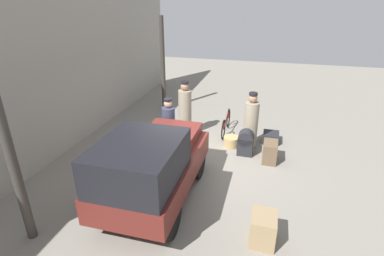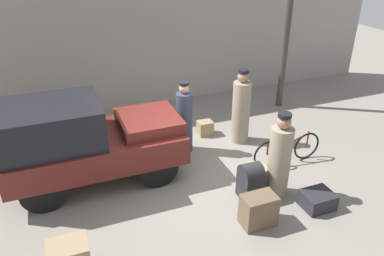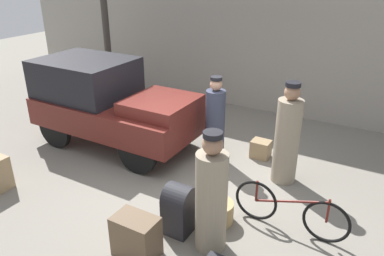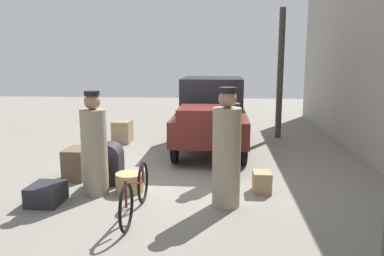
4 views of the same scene
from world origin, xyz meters
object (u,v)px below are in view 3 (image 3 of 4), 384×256
Objects in this scene: trunk_large_brown at (261,149)px; porter_with_bicycle at (211,198)px; trunk_barrel_dark at (180,208)px; truck at (108,100)px; conductor_in_dark_uniform at (287,138)px; wicker_basket at (217,212)px; suitcase_black_upright at (136,236)px; porter_standing_middle at (215,123)px; bicycle at (290,210)px.

porter_with_bicycle is at bearing -83.58° from trunk_large_brown.
trunk_large_brown is at bearing 85.21° from trunk_barrel_dark.
conductor_in_dark_uniform is at bearing 5.45° from truck.
wicker_basket is at bearing -21.89° from truck.
suitcase_black_upright is 0.79× the size of trunk_barrel_dark.
wicker_basket is at bearing 106.32° from porter_with_bicycle.
suitcase_black_upright is at bearing -111.73° from conductor_in_dark_uniform.
porter_standing_middle is (2.31, 0.42, -0.19)m from truck.
bicycle is 1.60m from trunk_barrel_dark.
porter_with_bicycle is at bearing -28.51° from truck.
trunk_barrel_dark is (2.85, -1.77, -0.59)m from truck.
porter_standing_middle is 2.87× the size of suitcase_black_upright.
bicycle is 0.97× the size of porter_with_bicycle.
conductor_in_dark_uniform reaches higher than trunk_large_brown.
bicycle is 2.23× the size of trunk_barrel_dark.
trunk_large_brown is at bearing 17.67° from truck.
wicker_basket is 0.28× the size of porter_with_bicycle.
truck reaches higher than porter_standing_middle.
trunk_barrel_dark is at bearing -76.18° from porter_standing_middle.
conductor_in_dark_uniform reaches higher than suitcase_black_upright.
suitcase_black_upright is (-0.47, -3.47, 0.11)m from trunk_large_brown.
conductor_in_dark_uniform is at bearing 68.27° from suitcase_black_upright.
wicker_basket is 1.31× the size of trunk_large_brown.
porter_standing_middle reaches higher than wicker_basket.
bicycle is 2.83× the size of suitcase_black_upright.
trunk_large_brown is (-1.16, 1.94, -0.16)m from bicycle.
porter_standing_middle is at bearing 103.82° from trunk_barrel_dark.
bicycle is 1.49m from conductor_in_dark_uniform.
wicker_basket is 0.26× the size of conductor_in_dark_uniform.
conductor_in_dark_uniform is (0.35, 2.20, 0.05)m from porter_with_bicycle.
suitcase_black_upright is (0.30, -2.91, -0.49)m from porter_standing_middle.
truck is 2.06× the size of bicycle.
conductor_in_dark_uniform is 4.99× the size of trunk_large_brown.
trunk_barrel_dark is at bearing 71.65° from suitcase_black_upright.
trunk_barrel_dark reaches higher than wicker_basket.
porter_with_bicycle is 0.69m from trunk_barrel_dark.
trunk_large_brown is at bearing 93.97° from wicker_basket.
bicycle is 2.23m from suitcase_black_upright.
truck is 5.84× the size of suitcase_black_upright.
suitcase_black_upright is at bearing -97.69° from trunk_large_brown.
trunk_large_brown reaches higher than wicker_basket.
conductor_in_dark_uniform reaches higher than trunk_barrel_dark.
trunk_barrel_dark is at bearing -149.79° from bicycle.
truck reaches higher than bicycle.
porter_with_bicycle reaches higher than suitcase_black_upright.
suitcase_black_upright is at bearing -140.80° from porter_with_bicycle.
conductor_in_dark_uniform is 3.11m from suitcase_black_upright.
bicycle is at bearing -35.74° from porter_standing_middle.
bicycle is at bearing 18.80° from wicker_basket.
truck is 3.33m from trunk_large_brown.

